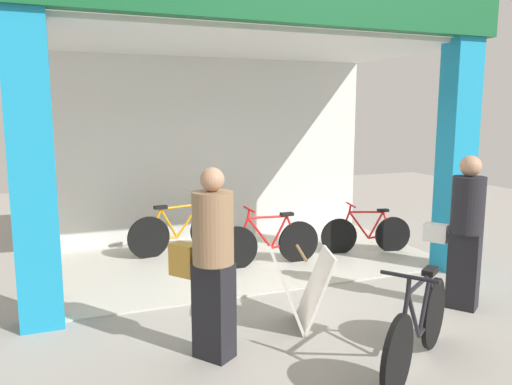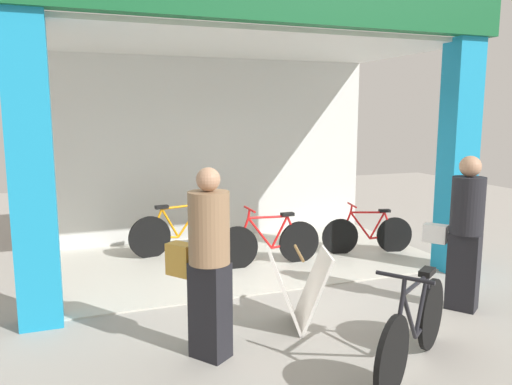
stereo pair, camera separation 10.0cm
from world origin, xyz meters
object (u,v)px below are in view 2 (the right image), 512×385
object	(u,v)px
bicycle_inside_2	(269,243)
bicycle_parked_0	(414,329)
pedestrian_0	(207,260)
sandwich_board_sign	(298,289)
bicycle_inside_1	(368,234)
bicycle_inside_0	(181,231)
pedestrian_1	(464,231)

from	to	relation	value
bicycle_inside_2	bicycle_parked_0	xyz separation A→B (m)	(0.05, -3.21, 0.03)
pedestrian_0	sandwich_board_sign	bearing A→B (deg)	15.61
bicycle_inside_1	pedestrian_0	xyz separation A→B (m)	(-3.24, -2.40, 0.59)
sandwich_board_sign	bicycle_inside_2	bearing A→B (deg)	76.37
bicycle_inside_2	pedestrian_0	size ratio (longest dim) A/B	0.91
bicycle_inside_0	bicycle_inside_1	xyz separation A→B (m)	(2.77, -1.02, -0.05)
bicycle_inside_1	bicycle_inside_0	bearing A→B (deg)	159.81
bicycle_inside_1	bicycle_parked_0	distance (m)	3.67
bicycle_parked_0	sandwich_board_sign	bearing A→B (deg)	115.07
bicycle_inside_2	bicycle_parked_0	world-z (taller)	bicycle_parked_0
bicycle_inside_0	pedestrian_1	size ratio (longest dim) A/B	0.95
bicycle_inside_0	pedestrian_0	distance (m)	3.49
bicycle_inside_0	pedestrian_1	xyz separation A→B (m)	(2.51, -3.32, 0.54)
sandwich_board_sign	pedestrian_0	distance (m)	1.19
bicycle_inside_1	pedestrian_0	distance (m)	4.07
pedestrian_0	pedestrian_1	distance (m)	2.99
bicycle_inside_2	pedestrian_1	world-z (taller)	pedestrian_1
sandwich_board_sign	pedestrian_1	distance (m)	2.02
pedestrian_1	bicycle_inside_0	bearing A→B (deg)	127.17
bicycle_parked_0	pedestrian_1	bearing A→B (deg)	34.71
bicycle_parked_0	pedestrian_1	size ratio (longest dim) A/B	0.82
bicycle_inside_0	bicycle_inside_2	distance (m)	1.51
pedestrian_0	pedestrian_1	bearing A→B (deg)	1.85
bicycle_inside_2	pedestrian_0	distance (m)	2.85
bicycle_inside_0	pedestrian_0	size ratio (longest dim) A/B	0.95
sandwich_board_sign	pedestrian_0	world-z (taller)	pedestrian_0
bicycle_inside_1	pedestrian_1	size ratio (longest dim) A/B	0.82
bicycle_inside_1	bicycle_inside_2	size ratio (longest dim) A/B	0.90
bicycle_parked_0	pedestrian_0	xyz separation A→B (m)	(-1.59, 0.87, 0.53)
sandwich_board_sign	pedestrian_1	size ratio (longest dim) A/B	0.47
bicycle_inside_0	sandwich_board_sign	xyz separation A→B (m)	(0.57, -3.12, 0.04)
bicycle_inside_2	pedestrian_0	bearing A→B (deg)	-123.33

